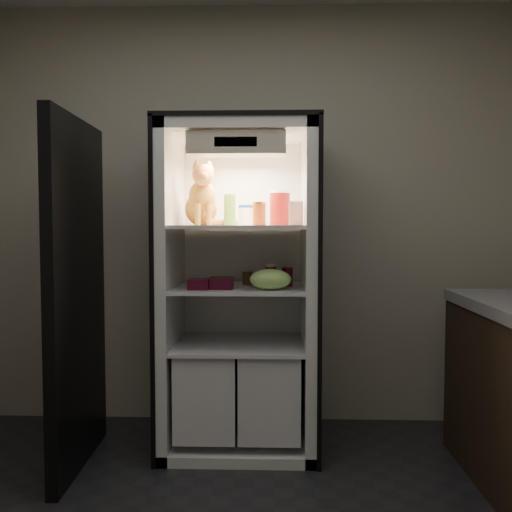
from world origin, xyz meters
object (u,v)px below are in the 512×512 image
(soda_can_b, at_px, (287,276))
(condiment_jar, at_px, (248,277))
(grape_bag, at_px, (270,279))
(salsa_jar, at_px, (259,214))
(soda_can_a, at_px, (270,274))
(soda_can_c, at_px, (271,277))
(mayo_tub, at_px, (246,215))
(parmesan_shaker, at_px, (230,210))
(pepper_jar, at_px, (280,208))
(berry_box_left, at_px, (199,284))
(tabby_cat, at_px, (202,201))
(cream_carton, at_px, (296,213))
(berry_box_right, at_px, (221,283))
(refrigerator, at_px, (240,310))

(soda_can_b, bearing_deg, condiment_jar, 158.97)
(soda_can_b, relative_size, grape_bag, 0.50)
(salsa_jar, xyz_separation_m, soda_can_a, (0.06, 0.15, -0.36))
(soda_can_c, bearing_deg, soda_can_b, 41.70)
(mayo_tub, relative_size, soda_can_b, 1.06)
(parmesan_shaker, relative_size, pepper_jar, 0.87)
(berry_box_left, bearing_deg, grape_bag, -0.83)
(soda_can_a, xyz_separation_m, condiment_jar, (-0.14, -0.01, -0.02))
(tabby_cat, height_order, condiment_jar, tabby_cat)
(parmesan_shaker, distance_m, soda_can_a, 0.45)
(tabby_cat, relative_size, soda_can_a, 3.18)
(parmesan_shaker, relative_size, mayo_tub, 1.49)
(cream_carton, xyz_separation_m, berry_box_right, (-0.41, -0.02, -0.38))
(parmesan_shaker, distance_m, soda_can_c, 0.46)
(grape_bag, bearing_deg, refrigerator, 126.66)
(berry_box_left, distance_m, berry_box_right, 0.12)
(parmesan_shaker, xyz_separation_m, salsa_jar, (0.17, -0.09, -0.02))
(tabby_cat, height_order, grape_bag, tabby_cat)
(pepper_jar, distance_m, cream_carton, 0.26)
(tabby_cat, height_order, parmesan_shaker, tabby_cat)
(grape_bag, relative_size, berry_box_right, 1.80)
(salsa_jar, height_order, berry_box_right, salsa_jar)
(refrigerator, height_order, mayo_tub, refrigerator)
(refrigerator, bearing_deg, grape_bag, -53.34)
(refrigerator, xyz_separation_m, berry_box_right, (-0.09, -0.21, 0.18))
(berry_box_left, bearing_deg, pepper_jar, 32.86)
(mayo_tub, xyz_separation_m, berry_box_right, (-0.12, -0.30, -0.38))
(soda_can_b, distance_m, soda_can_c, 0.13)
(parmesan_shaker, height_order, berry_box_left, parmesan_shaker)
(salsa_jar, bearing_deg, pepper_jar, 54.28)
(condiment_jar, xyz_separation_m, berry_box_left, (-0.25, -0.26, -0.02))
(pepper_jar, distance_m, soda_can_c, 0.44)
(refrigerator, bearing_deg, cream_carton, -31.03)
(cream_carton, bearing_deg, condiment_jar, 141.56)
(salsa_jar, relative_size, soda_can_c, 1.05)
(soda_can_c, distance_m, grape_bag, 0.10)
(grape_bag, bearing_deg, soda_can_b, 62.04)
(soda_can_b, xyz_separation_m, condiment_jar, (-0.23, 0.09, -0.01))
(refrigerator, relative_size, soda_can_a, 15.96)
(tabby_cat, xyz_separation_m, berry_box_left, (0.01, -0.23, -0.46))
(refrigerator, xyz_separation_m, condiment_jar, (0.04, 0.03, 0.19))
(soda_can_a, bearing_deg, mayo_tub, 160.34)
(berry_box_right, bearing_deg, mayo_tub, 68.19)
(refrigerator, bearing_deg, pepper_jar, 12.31)
(berry_box_left, bearing_deg, soda_can_c, 12.99)
(salsa_jar, distance_m, pepper_jar, 0.20)
(soda_can_a, distance_m, soda_can_b, 0.14)
(tabby_cat, distance_m, salsa_jar, 0.36)
(salsa_jar, bearing_deg, grape_bag, -63.68)
(tabby_cat, distance_m, soda_can_b, 0.66)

